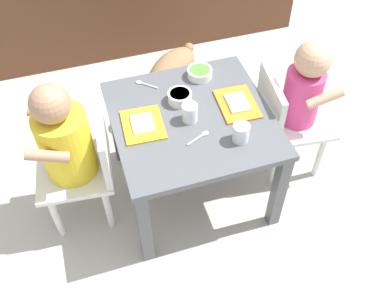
# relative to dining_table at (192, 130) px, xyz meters

# --- Properties ---
(ground_plane) EXTENTS (7.00, 7.00, 0.00)m
(ground_plane) POSITION_rel_dining_table_xyz_m (0.00, 0.00, -0.36)
(ground_plane) COLOR #B2ADA3
(dining_table) EXTENTS (0.59, 0.59, 0.43)m
(dining_table) POSITION_rel_dining_table_xyz_m (0.00, 0.00, 0.00)
(dining_table) COLOR #515459
(dining_table) RESTS_ON ground
(seated_child_left) EXTENTS (0.31, 0.31, 0.68)m
(seated_child_left) POSITION_rel_dining_table_xyz_m (-0.46, 0.02, 0.05)
(seated_child_left) COLOR silver
(seated_child_left) RESTS_ON ground
(seated_child_right) EXTENTS (0.31, 0.31, 0.65)m
(seated_child_right) POSITION_rel_dining_table_xyz_m (0.45, 0.01, 0.04)
(seated_child_right) COLOR silver
(seated_child_right) RESTS_ON ground
(dog) EXTENTS (0.39, 0.36, 0.29)m
(dog) POSITION_rel_dining_table_xyz_m (0.06, 0.57, -0.17)
(dog) COLOR olive
(dog) RESTS_ON ground
(food_tray_left) EXTENTS (0.15, 0.18, 0.02)m
(food_tray_left) POSITION_rel_dining_table_xyz_m (-0.18, 0.01, 0.08)
(food_tray_left) COLOR gold
(food_tray_left) RESTS_ON dining_table
(food_tray_right) EXTENTS (0.15, 0.20, 0.02)m
(food_tray_right) POSITION_rel_dining_table_xyz_m (0.18, 0.01, 0.08)
(food_tray_right) COLOR orange
(food_tray_right) RESTS_ON dining_table
(water_cup_left) EXTENTS (0.06, 0.06, 0.07)m
(water_cup_left) POSITION_rel_dining_table_xyz_m (-0.01, -0.01, 0.10)
(water_cup_left) COLOR white
(water_cup_left) RESTS_ON dining_table
(water_cup_right) EXTENTS (0.06, 0.06, 0.07)m
(water_cup_right) POSITION_rel_dining_table_xyz_m (0.13, -0.16, 0.10)
(water_cup_right) COLOR white
(water_cup_right) RESTS_ON dining_table
(veggie_bowl_far) EXTENTS (0.10, 0.10, 0.03)m
(veggie_bowl_far) POSITION_rel_dining_table_xyz_m (0.10, 0.21, 0.09)
(veggie_bowl_far) COLOR white
(veggie_bowl_far) RESTS_ON dining_table
(cereal_bowl_right_side) EXTENTS (0.09, 0.09, 0.04)m
(cereal_bowl_right_side) POSITION_rel_dining_table_xyz_m (-0.02, 0.10, 0.09)
(cereal_bowl_right_side) COLOR white
(cereal_bowl_right_side) RESTS_ON dining_table
(spoon_by_left_tray) EXTENTS (0.08, 0.08, 0.01)m
(spoon_by_left_tray) POSITION_rel_dining_table_xyz_m (-0.13, 0.23, 0.07)
(spoon_by_left_tray) COLOR silver
(spoon_by_left_tray) RESTS_ON dining_table
(spoon_by_right_tray) EXTENTS (0.10, 0.05, 0.01)m
(spoon_by_right_tray) POSITION_rel_dining_table_xyz_m (-0.00, -0.11, 0.07)
(spoon_by_right_tray) COLOR silver
(spoon_by_right_tray) RESTS_ON dining_table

